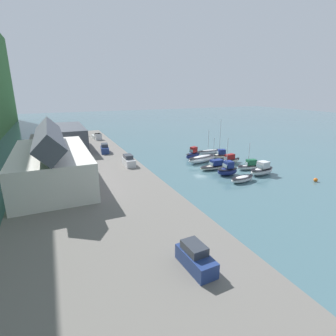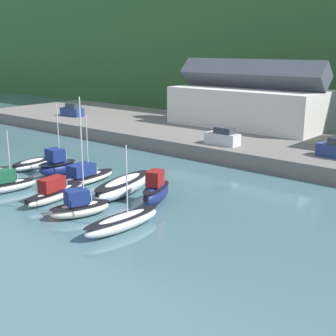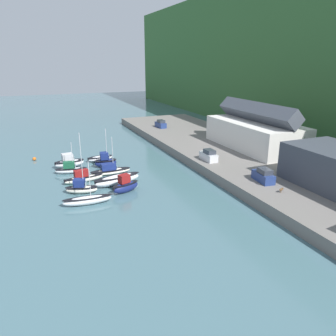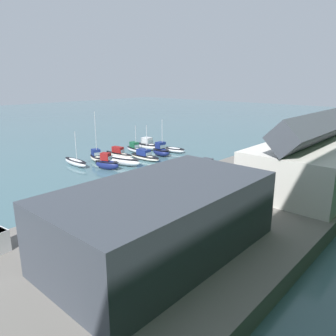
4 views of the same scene
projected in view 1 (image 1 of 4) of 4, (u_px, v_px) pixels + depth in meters
The scene contains 21 objects.
ground_plane at pixel (200, 166), 59.06m from camera, with size 320.00×320.00×0.00m, color #476B75.
quay_promenade at pixel (85, 176), 49.04m from camera, with size 102.54×22.76×1.75m.
harbor_clubhouse at pixel (52, 163), 42.32m from camera, with size 22.99×11.06×9.79m.
yacht_club_building at pixel (63, 138), 66.64m from camera, with size 18.95×10.13×5.75m.
moored_boat_0 at pixel (242, 179), 48.67m from camera, with size 2.77×5.48×1.06m.
moored_boat_1 at pixel (228, 170), 52.24m from camera, with size 2.76×4.46×7.53m.
moored_boat_2 at pixel (215, 166), 56.39m from camera, with size 2.40×7.49×6.85m.
moored_boat_3 at pixel (202, 159), 61.41m from camera, with size 3.85×8.48×1.69m.
moored_boat_4 at pixel (193, 154), 64.46m from camera, with size 3.10×4.96×2.97m.
moored_boat_5 at pixel (262, 170), 52.58m from camera, with size 2.97×5.84×2.72m.
moored_boat_6 at pixel (250, 166), 56.00m from camera, with size 2.70×5.99×5.84m.
moored_boat_7 at pixel (229, 160), 60.37m from camera, with size 2.50×6.98×2.20m.
moored_boat_8 at pixel (221, 155), 64.92m from camera, with size 3.45×5.38×9.57m.
moored_boat_9 at pixel (210, 152), 69.07m from camera, with size 2.01×7.14×6.39m.
parked_car_0 at pixel (105, 149), 63.44m from camera, with size 4.39×2.31×2.16m.
parked_car_1 at pixel (196, 258), 22.54m from camera, with size 4.30×2.04×2.16m.
parked_car_2 at pixel (129, 161), 52.77m from camera, with size 4.21×1.82×2.16m.
pickup_truck_0 at pixel (97, 137), 80.23m from camera, with size 4.94×2.56×1.90m.
person_on_quay at pixel (86, 133), 85.46m from camera, with size 0.40×0.40×2.14m.
dog_on_quay at pixel (103, 147), 67.88m from camera, with size 0.48×0.88×0.68m.
mooring_buoy_0 at pixel (316, 180), 48.71m from camera, with size 0.73×0.73×0.73m.
Camera 1 is at (-48.75, 29.82, 16.65)m, focal length 28.00 mm.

